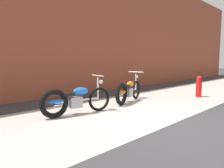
# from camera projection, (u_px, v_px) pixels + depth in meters

# --- Properties ---
(ground_plane) EXTENTS (80.00, 80.00, 0.00)m
(ground_plane) POSITION_uv_depth(u_px,v_px,m) (169.00, 126.00, 4.55)
(ground_plane) COLOR #38383A
(sidewalk_slab) EXTENTS (36.00, 3.50, 0.01)m
(sidewalk_slab) POSITION_uv_depth(u_px,v_px,m) (113.00, 112.00, 5.79)
(sidewalk_slab) COLOR #B2ADA3
(sidewalk_slab) RESTS_ON ground
(brick_building_wall) EXTENTS (36.00, 0.50, 6.28)m
(brick_building_wall) POSITION_uv_depth(u_px,v_px,m) (49.00, 16.00, 7.89)
(brick_building_wall) COLOR brown
(brick_building_wall) RESTS_ON ground
(motorcycle_blue) EXTENTS (2.00, 0.66, 1.03)m
(motorcycle_blue) POSITION_uv_depth(u_px,v_px,m) (73.00, 100.00, 5.37)
(motorcycle_blue) COLOR black
(motorcycle_blue) RESTS_ON ground
(motorcycle_orange) EXTENTS (1.94, 0.84, 1.03)m
(motorcycle_orange) POSITION_uv_depth(u_px,v_px,m) (127.00, 91.00, 7.05)
(motorcycle_orange) COLOR black
(motorcycle_orange) RESTS_ON ground
(fire_hydrant) EXTENTS (0.22, 0.22, 0.84)m
(fire_hydrant) POSITION_uv_depth(u_px,v_px,m) (199.00, 86.00, 8.15)
(fire_hydrant) COLOR red
(fire_hydrant) RESTS_ON ground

